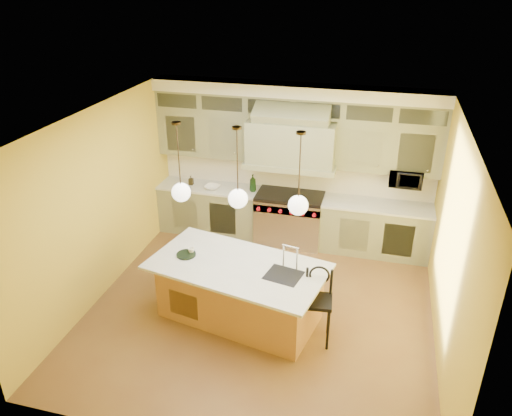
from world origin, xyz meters
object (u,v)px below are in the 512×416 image
(range, at_px, (289,218))
(counter_stool, at_px, (318,302))
(microwave, at_px, (406,178))
(kitchen_island, at_px, (240,290))

(range, distance_m, counter_stool, 2.74)
(range, bearing_deg, microwave, 3.12)
(kitchen_island, bearing_deg, microwave, 60.31)
(range, bearing_deg, kitchen_island, -95.89)
(kitchen_island, relative_size, microwave, 4.89)
(range, height_order, kitchen_island, kitchen_island)
(microwave, bearing_deg, range, -176.88)
(microwave, bearing_deg, kitchen_island, -131.28)
(range, xyz_separation_m, kitchen_island, (-0.25, -2.40, -0.01))
(range, relative_size, microwave, 2.21)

